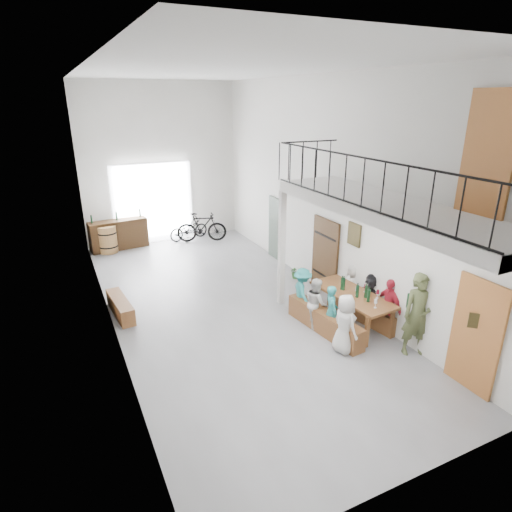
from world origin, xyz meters
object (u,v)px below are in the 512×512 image
oak_barrel (108,239)px  bicycle_near (189,229)px  bench_inner (324,322)px  side_bench (120,307)px  serving_counter (119,234)px  tasting_table (352,297)px  host_standing (418,315)px

oak_barrel → bicycle_near: size_ratio=0.61×
bench_inner → side_bench: bearing=138.0°
serving_counter → oak_barrel: bearing=-155.1°
serving_counter → bicycle_near: size_ratio=1.26×
tasting_table → oak_barrel: bearing=115.7°
tasting_table → side_bench: bearing=145.2°
host_standing → side_bench: bearing=159.2°
bench_inner → bicycle_near: size_ratio=1.43×
serving_counter → bicycle_near: (2.47, -0.05, -0.11)m
bench_inner → serving_counter: (-3.20, 7.81, 0.26)m
bench_inner → serving_counter: 8.44m
bench_inner → side_bench: (-3.97, 2.79, -0.04)m
tasting_table → serving_counter: serving_counter is taller
bench_inner → host_standing: bearing=-58.7°
side_bench → host_standing: host_standing is taller
serving_counter → tasting_table: bearing=-69.9°
serving_counter → bench_inner: bearing=-74.3°
bench_inner → oak_barrel: size_ratio=2.37×
bench_inner → tasting_table: bearing=-6.0°
tasting_table → bicycle_near: bicycle_near is taller
side_bench → host_standing: bearing=-39.8°
tasting_table → bench_inner: (-0.73, -0.01, -0.45)m
tasting_table → serving_counter: 8.73m
side_bench → serving_counter: serving_counter is taller
oak_barrel → bicycle_near: (2.88, 0.20, -0.06)m
side_bench → oak_barrel: 4.79m
bench_inner → oak_barrel: 8.38m
serving_counter → host_standing: (4.38, -9.30, 0.36)m
tasting_table → bench_inner: tasting_table is taller
oak_barrel → serving_counter: bearing=31.5°
host_standing → bench_inner: bearing=147.2°
bicycle_near → host_standing: bearing=179.3°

